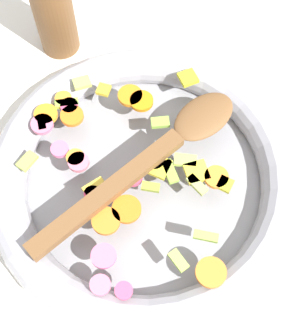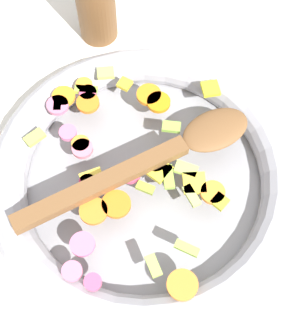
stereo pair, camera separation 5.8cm
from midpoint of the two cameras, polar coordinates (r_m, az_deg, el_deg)
The scene contains 5 objects.
ground_plane at distance 0.63m, azimuth -2.64°, elevation -2.23°, with size 4.00×4.00×0.00m, color silver.
skillet at distance 0.61m, azimuth -2.73°, elevation -1.42°, with size 0.40×0.40×0.05m.
chopped_vegetables at distance 0.58m, azimuth -5.47°, elevation 0.04°, with size 0.27×0.31×0.01m.
wooden_spoon at distance 0.58m, azimuth -1.17°, elevation 1.59°, with size 0.27×0.23×0.01m.
pepper_mill at distance 0.71m, azimuth -13.58°, elevation 18.41°, with size 0.06×0.06×0.18m.
Camera 1 is at (-0.01, -0.25, 0.58)m, focal length 50.00 mm.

